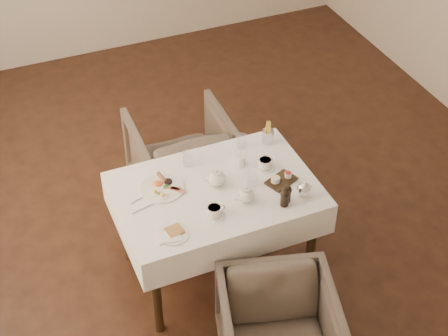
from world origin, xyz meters
TOP-DOWN VIEW (x-y plane):
  - table at (-0.49, -0.79)m, footprint 1.28×0.88m
  - armchair_near at (-0.46, -1.66)m, footprint 0.83×0.85m
  - armchair_far at (-0.42, 0.08)m, footprint 0.75×0.77m
  - breakfast_plate at (-0.81, -0.66)m, footprint 0.28×0.28m
  - side_plate at (-0.89, -1.08)m, footprint 0.20×0.19m
  - teapot_centre at (-0.48, -0.76)m, footprint 0.19×0.17m
  - teapot_front at (-0.37, -0.97)m, footprint 0.16×0.14m
  - creamer at (-0.25, -0.64)m, footprint 0.07×0.07m
  - teacup_near at (-0.60, -1.02)m, footprint 0.14×0.14m
  - teacup_far at (-0.11, -0.72)m, footprint 0.14×0.14m
  - glass_left at (-0.57, -0.49)m, footprint 0.10×0.10m
  - glass_mid at (-0.26, -0.85)m, footprint 0.09×0.09m
  - glass_right at (-0.16, -0.45)m, footprint 0.08×0.08m
  - condiment_board at (-0.08, -0.89)m, footprint 0.22×0.19m
  - pepper_mill_left at (-0.16, -1.10)m, footprint 0.07×0.07m
  - pepper_mill_right at (-0.13, -1.07)m, footprint 0.06×0.06m
  - silver_pot at (-0.01, -1.06)m, footprint 0.13×0.11m
  - fries_cup at (0.02, -0.48)m, footprint 0.08×0.08m
  - cutlery_fork at (-0.96, -0.69)m, footprint 0.17×0.08m
  - cutlery_knife at (-0.97, -0.79)m, footprint 0.18×0.06m

SIDE VIEW (x-z plane):
  - armchair_near at x=-0.46m, z-range 0.00..0.63m
  - armchair_far at x=-0.42m, z-range 0.00..0.69m
  - table at x=-0.49m, z-range 0.26..1.02m
  - cutlery_fork at x=-0.96m, z-range 0.76..0.76m
  - cutlery_knife at x=-0.97m, z-range 0.76..0.76m
  - side_plate at x=-0.89m, z-range 0.75..0.78m
  - breakfast_plate at x=-0.81m, z-range 0.75..0.78m
  - condiment_board at x=-0.08m, z-range 0.75..0.80m
  - teacup_far at x=-0.11m, z-range 0.75..0.82m
  - teacup_near at x=-0.60m, z-range 0.75..0.82m
  - creamer at x=-0.25m, z-range 0.76..0.83m
  - glass_right at x=-0.16m, z-range 0.76..0.85m
  - glass_mid at x=-0.26m, z-range 0.76..0.85m
  - glass_left at x=-0.57m, z-range 0.75..0.86m
  - silver_pot at x=-0.01m, z-range 0.76..0.87m
  - teapot_front at x=-0.37m, z-range 0.76..0.87m
  - pepper_mill_right at x=-0.13m, z-range 0.76..0.88m
  - pepper_mill_left at x=-0.16m, z-range 0.76..0.88m
  - teapot_centre at x=-0.48m, z-range 0.76..0.88m
  - fries_cup at x=0.02m, z-range 0.74..0.92m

